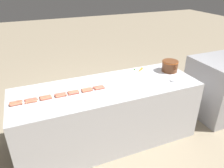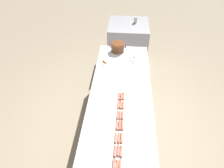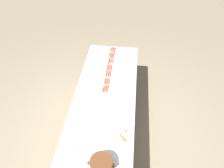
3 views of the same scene
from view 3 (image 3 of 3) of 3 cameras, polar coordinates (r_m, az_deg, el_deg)
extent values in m
plane|color=gray|center=(3.61, -1.59, -12.49)|extent=(20.00, 20.00, 0.00)
cube|color=#BCBCC1|center=(3.26, -1.74, -8.28)|extent=(0.86, 2.44, 0.86)
cube|color=silver|center=(2.93, -1.92, -3.06)|extent=(0.84, 2.39, 0.00)
cylinder|color=#CB694F|center=(3.75, 0.70, 9.30)|extent=(0.03, 0.12, 0.03)
sphere|color=#CB694F|center=(3.79, 0.85, 9.79)|extent=(0.03, 0.03, 0.03)
sphere|color=#CB694F|center=(3.70, 0.54, 8.81)|extent=(0.03, 0.03, 0.03)
cylinder|color=#D66855|center=(3.62, 0.42, 7.93)|extent=(0.03, 0.12, 0.03)
sphere|color=#D66855|center=(3.67, 0.48, 8.45)|extent=(0.03, 0.03, 0.03)
sphere|color=#D66855|center=(3.57, 0.37, 7.39)|extent=(0.03, 0.03, 0.03)
cylinder|color=#CB6F55|center=(3.49, 0.17, 6.36)|extent=(0.03, 0.12, 0.03)
sphere|color=#CB6F55|center=(3.54, 0.28, 6.92)|extent=(0.03, 0.03, 0.03)
sphere|color=#CB6F55|center=(3.44, 0.07, 5.78)|extent=(0.03, 0.03, 0.03)
cylinder|color=#D66856|center=(3.35, -0.23, 4.56)|extent=(0.03, 0.12, 0.03)
sphere|color=#D66856|center=(3.40, -0.16, 5.17)|extent=(0.03, 0.03, 0.03)
sphere|color=#D66856|center=(3.31, -0.30, 3.93)|extent=(0.03, 0.03, 0.03)
cylinder|color=#CA6A55|center=(3.24, -0.53, 2.84)|extent=(0.03, 0.12, 0.03)
sphere|color=#CA6A55|center=(3.28, -0.42, 3.49)|extent=(0.03, 0.03, 0.03)
sphere|color=#CA6A55|center=(3.19, -0.63, 2.16)|extent=(0.03, 0.03, 0.03)
cylinder|color=#CC7255|center=(3.11, -0.89, 0.76)|extent=(0.03, 0.12, 0.03)
sphere|color=#CC7255|center=(3.15, -0.77, 1.47)|extent=(0.03, 0.03, 0.03)
sphere|color=#CC7255|center=(3.07, -1.02, 0.04)|extent=(0.03, 0.03, 0.03)
cylinder|color=#C96350|center=(3.00, -1.25, -1.23)|extent=(0.03, 0.12, 0.03)
sphere|color=#C96350|center=(3.04, -1.19, -0.47)|extent=(0.03, 0.03, 0.03)
sphere|color=#C96350|center=(2.96, -1.31, -2.02)|extent=(0.03, 0.03, 0.03)
cylinder|color=#CA704E|center=(3.76, 0.17, 9.42)|extent=(0.03, 0.12, 0.03)
sphere|color=#CA704E|center=(3.81, 0.20, 9.90)|extent=(0.03, 0.03, 0.03)
sphere|color=#CA704E|center=(3.71, 0.13, 8.92)|extent=(0.03, 0.03, 0.03)
cylinder|color=#CB6951|center=(3.61, -0.14, 7.85)|extent=(0.03, 0.12, 0.03)
sphere|color=#CB6951|center=(3.66, -0.06, 8.38)|extent=(0.03, 0.03, 0.03)
sphere|color=#CB6951|center=(3.57, -0.23, 7.31)|extent=(0.03, 0.03, 0.03)
cylinder|color=#D7704F|center=(3.49, -0.41, 6.37)|extent=(0.03, 0.12, 0.03)
sphere|color=#D7704F|center=(3.54, -0.32, 6.93)|extent=(0.03, 0.03, 0.03)
sphere|color=#D7704F|center=(3.45, -0.50, 5.79)|extent=(0.03, 0.03, 0.03)
cylinder|color=#D6644E|center=(3.36, -0.76, 4.64)|extent=(0.03, 0.12, 0.03)
sphere|color=#D6644E|center=(3.40, -0.59, 5.24)|extent=(0.03, 0.03, 0.03)
sphere|color=#D6644E|center=(3.32, -0.95, 4.02)|extent=(0.03, 0.03, 0.03)
cylinder|color=#D7704F|center=(3.24, -1.07, 2.86)|extent=(0.03, 0.12, 0.03)
sphere|color=#D7704F|center=(3.28, -0.94, 3.51)|extent=(0.03, 0.03, 0.03)
sphere|color=#D7704F|center=(3.20, -1.19, 2.19)|extent=(0.03, 0.03, 0.03)
cylinder|color=#CA674D|center=(3.11, -1.44, 0.82)|extent=(0.03, 0.12, 0.03)
sphere|color=#CA674D|center=(3.15, -1.39, 1.53)|extent=(0.03, 0.03, 0.03)
sphere|color=#CA674D|center=(3.07, -1.50, 0.09)|extent=(0.03, 0.03, 0.03)
cylinder|color=#CE6B52|center=(3.00, -1.83, -1.22)|extent=(0.03, 0.12, 0.03)
sphere|color=#CE6B52|center=(3.04, -1.62, -0.47)|extent=(0.03, 0.03, 0.03)
sphere|color=#CE6B52|center=(2.96, -2.05, -2.00)|extent=(0.03, 0.03, 0.03)
cylinder|color=#CB6C50|center=(3.75, -0.28, 9.37)|extent=(0.03, 0.12, 0.03)
sphere|color=#CB6C50|center=(3.80, -0.14, 9.86)|extent=(0.03, 0.03, 0.03)
sphere|color=#CB6C50|center=(3.71, -0.42, 8.87)|extent=(0.03, 0.03, 0.03)
cylinder|color=#D27152|center=(3.63, -0.63, 7.98)|extent=(0.03, 0.12, 0.03)
sphere|color=#D27152|center=(3.67, -0.58, 8.50)|extent=(0.03, 0.03, 0.03)
sphere|color=#D27152|center=(3.58, -0.69, 7.44)|extent=(0.03, 0.03, 0.03)
cylinder|color=#D4684E|center=(3.49, -0.92, 6.38)|extent=(0.03, 0.12, 0.03)
sphere|color=#D4684E|center=(3.54, -0.78, 6.94)|extent=(0.03, 0.03, 0.03)
sphere|color=#D4684E|center=(3.45, -1.06, 5.81)|extent=(0.03, 0.03, 0.03)
cylinder|color=#CF6B50|center=(3.36, -1.32, 4.64)|extent=(0.03, 0.12, 0.03)
sphere|color=#CF6B50|center=(3.40, -1.14, 5.24)|extent=(0.03, 0.03, 0.03)
sphere|color=#CF6B50|center=(3.32, -1.50, 4.02)|extent=(0.03, 0.03, 0.03)
cylinder|color=#D46551|center=(3.24, -1.61, 2.91)|extent=(0.03, 0.12, 0.03)
sphere|color=#D46551|center=(3.29, -1.47, 3.56)|extent=(0.03, 0.03, 0.03)
sphere|color=#D46551|center=(3.20, -1.74, 2.24)|extent=(0.03, 0.03, 0.03)
cylinder|color=#D46C4E|center=(3.12, -2.01, 0.87)|extent=(0.03, 0.12, 0.03)
sphere|color=#D46C4E|center=(3.16, -1.89, 1.58)|extent=(0.03, 0.03, 0.03)
sphere|color=#D46C4E|center=(3.07, -2.14, 0.14)|extent=(0.03, 0.03, 0.03)
cylinder|color=#D86A55|center=(3.00, -2.43, -1.25)|extent=(0.03, 0.12, 0.03)
sphere|color=#D86A55|center=(3.04, -2.32, -0.48)|extent=(0.03, 0.03, 0.03)
sphere|color=#D86A55|center=(2.96, -2.56, -2.03)|extent=(0.03, 0.03, 0.03)
cylinder|color=brown|center=(2.27, -2.91, -21.18)|extent=(0.23, 0.23, 0.16)
torus|color=#9E4A1B|center=(2.20, -2.98, -20.43)|extent=(0.24, 0.24, 0.03)
torus|color=brown|center=(2.24, 0.17, -21.32)|extent=(0.07, 0.02, 0.07)
torus|color=brown|center=(2.26, -5.98, -20.64)|extent=(0.07, 0.02, 0.07)
cylinder|color=#B7B7BC|center=(2.50, -7.62, -15.21)|extent=(0.11, 0.20, 0.01)
ellipsoid|color=#B7B7BC|center=(2.45, -9.65, -17.30)|extent=(0.09, 0.08, 0.02)
cone|color=orange|center=(2.51, 2.43, -13.83)|extent=(0.13, 0.15, 0.03)
sphere|color=#387F2D|center=(2.54, 3.78, -12.68)|extent=(0.02, 0.02, 0.02)
camera|label=1|loc=(3.99, -38.98, 23.23)|focal=34.73mm
camera|label=2|loc=(4.07, 1.72, 40.99)|focal=32.39mm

